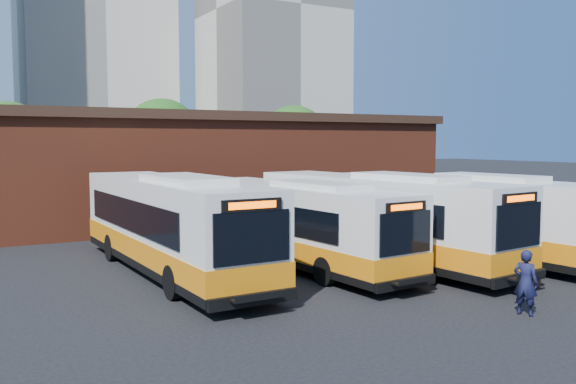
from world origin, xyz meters
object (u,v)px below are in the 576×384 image
bus_west (171,228)px  bus_east (459,218)px  bus_midwest (297,227)px  transit_worker (526,282)px  bus_mideast (379,221)px

bus_west → bus_east: size_ratio=1.04×
bus_midwest → transit_worker: size_ratio=6.72×
bus_mideast → bus_east: (3.83, -0.51, -0.05)m
bus_midwest → bus_east: bearing=-16.4°
bus_mideast → transit_worker: bearing=-104.4°
bus_mideast → bus_west: bearing=160.2°
bus_west → bus_midwest: 4.80m
bus_west → bus_east: bus_west is taller
bus_west → bus_mideast: (7.93, -1.87, -0.03)m
bus_midwest → bus_mideast: (3.24, -0.90, 0.12)m
bus_west → bus_mideast: 8.15m
bus_midwest → transit_worker: 9.20m
bus_mideast → transit_worker: bus_mideast is taller
bus_east → transit_worker: bus_east is taller
bus_mideast → bus_midwest: bearing=158.0°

